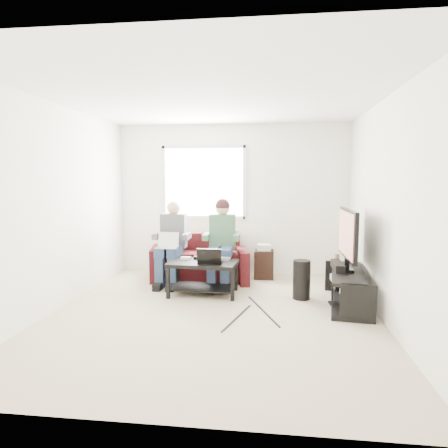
% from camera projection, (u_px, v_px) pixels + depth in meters
% --- Properties ---
extents(floor, '(4.50, 4.50, 0.00)m').
position_uv_depth(floor, '(214.00, 314.00, 4.91)').
color(floor, '#B9A98F').
rests_on(floor, ground).
extents(ceiling, '(4.50, 4.50, 0.00)m').
position_uv_depth(ceiling, '(213.00, 97.00, 4.62)').
color(ceiling, white).
rests_on(ceiling, wall_back).
extents(wall_back, '(4.50, 0.00, 4.50)m').
position_uv_depth(wall_back, '(232.00, 200.00, 6.99)').
color(wall_back, white).
rests_on(wall_back, floor).
extents(wall_front, '(4.50, 0.00, 4.50)m').
position_uv_depth(wall_front, '(161.00, 235.00, 2.55)').
color(wall_front, white).
rests_on(wall_front, floor).
extents(wall_left, '(0.00, 4.50, 4.50)m').
position_uv_depth(wall_left, '(56.00, 208.00, 5.01)').
color(wall_left, white).
rests_on(wall_left, floor).
extents(wall_right, '(0.00, 4.50, 4.50)m').
position_uv_depth(wall_right, '(387.00, 211.00, 4.53)').
color(wall_right, white).
rests_on(wall_right, floor).
extents(window, '(1.48, 0.04, 1.28)m').
position_uv_depth(window, '(204.00, 182.00, 6.99)').
color(window, white).
rests_on(window, wall_back).
extents(sofa, '(1.74, 0.98, 0.75)m').
position_uv_depth(sofa, '(199.00, 262.00, 6.61)').
color(sofa, '#411012').
rests_on(sofa, floor).
extents(person_left, '(0.40, 0.70, 1.30)m').
position_uv_depth(person_left, '(172.00, 239.00, 6.36)').
color(person_left, navy).
rests_on(person_left, sofa).
extents(person_right, '(0.40, 0.71, 1.35)m').
position_uv_depth(person_right, '(221.00, 236.00, 6.28)').
color(person_right, navy).
rests_on(person_right, sofa).
extents(laptop_silver, '(0.37, 0.31, 0.24)m').
position_uv_depth(laptop_silver, '(167.00, 244.00, 6.10)').
color(laptop_silver, silver).
rests_on(laptop_silver, person_left).
extents(coffee_table, '(1.00, 0.66, 0.48)m').
position_uv_depth(coffee_table, '(203.00, 270.00, 5.72)').
color(coffee_table, black).
rests_on(coffee_table, floor).
extents(laptop_black, '(0.35, 0.26, 0.24)m').
position_uv_depth(laptop_black, '(210.00, 255.00, 5.60)').
color(laptop_black, black).
rests_on(laptop_black, coffee_table).
extents(controller_a, '(0.15, 0.11, 0.04)m').
position_uv_depth(controller_a, '(186.00, 258.00, 5.86)').
color(controller_a, silver).
rests_on(controller_a, coffee_table).
extents(controller_b, '(0.14, 0.10, 0.04)m').
position_uv_depth(controller_b, '(198.00, 258.00, 5.90)').
color(controller_b, black).
rests_on(controller_b, coffee_table).
extents(controller_c, '(0.15, 0.11, 0.04)m').
position_uv_depth(controller_c, '(225.00, 259.00, 5.82)').
color(controller_c, gray).
rests_on(controller_c, coffee_table).
extents(tv_stand, '(0.59, 1.41, 0.45)m').
position_uv_depth(tv_stand, '(347.00, 290.00, 5.25)').
color(tv_stand, black).
rests_on(tv_stand, floor).
extents(tv, '(0.12, 1.10, 0.81)m').
position_uv_depth(tv, '(348.00, 236.00, 5.27)').
color(tv, black).
rests_on(tv, tv_stand).
extents(soundbar, '(0.12, 0.50, 0.10)m').
position_uv_depth(soundbar, '(338.00, 266.00, 5.33)').
color(soundbar, black).
rests_on(soundbar, tv_stand).
extents(drink_cup, '(0.08, 0.08, 0.12)m').
position_uv_depth(drink_cup, '(337.00, 258.00, 5.84)').
color(drink_cup, '#AB744A').
rests_on(drink_cup, tv_stand).
extents(console_white, '(0.30, 0.22, 0.06)m').
position_uv_depth(console_white, '(354.00, 294.00, 4.85)').
color(console_white, silver).
rests_on(console_white, tv_stand).
extents(console_grey, '(0.34, 0.26, 0.08)m').
position_uv_depth(console_grey, '(344.00, 279.00, 5.54)').
color(console_grey, gray).
rests_on(console_grey, tv_stand).
extents(console_black, '(0.38, 0.30, 0.07)m').
position_uv_depth(console_black, '(348.00, 286.00, 5.19)').
color(console_black, black).
rests_on(console_black, tv_stand).
extents(subwoofer, '(0.24, 0.24, 0.54)m').
position_uv_depth(subwoofer, '(302.00, 280.00, 5.52)').
color(subwoofer, black).
rests_on(subwoofer, floor).
extents(keyboard_floor, '(0.17, 0.44, 0.02)m').
position_uv_depth(keyboard_floor, '(337.00, 307.00, 5.17)').
color(keyboard_floor, black).
rests_on(keyboard_floor, floor).
extents(end_table, '(0.32, 0.32, 0.57)m').
position_uv_depth(end_table, '(264.00, 263.00, 6.69)').
color(end_table, black).
rests_on(end_table, floor).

